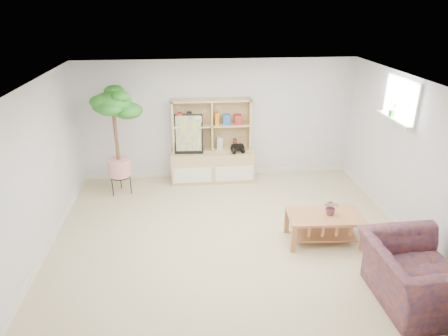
{
  "coord_description": "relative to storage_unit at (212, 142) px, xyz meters",
  "views": [
    {
      "loc": [
        -0.63,
        -5.24,
        3.45
      ],
      "look_at": [
        -0.05,
        0.67,
        0.92
      ],
      "focal_mm": 32.0,
      "sensor_mm": 36.0,
      "label": 1
    }
  ],
  "objects": [
    {
      "name": "floor",
      "position": [
        0.13,
        -2.24,
        -0.83
      ],
      "size": [
        5.5,
        5.0,
        0.01
      ],
      "primitive_type": "cube",
      "color": "tan",
      "rests_on": "ground"
    },
    {
      "name": "ceiling",
      "position": [
        0.13,
        -2.24,
        1.57
      ],
      "size": [
        5.5,
        5.0,
        0.01
      ],
      "primitive_type": "cube",
      "color": "silver",
      "rests_on": "walls"
    },
    {
      "name": "walls",
      "position": [
        0.13,
        -2.24,
        0.37
      ],
      "size": [
        5.51,
        5.01,
        2.4
      ],
      "color": "silver",
      "rests_on": "floor"
    },
    {
      "name": "baseboard",
      "position": [
        0.13,
        -2.24,
        -0.78
      ],
      "size": [
        5.5,
        5.0,
        0.1
      ],
      "primitive_type": null,
      "color": "silver",
      "rests_on": "floor"
    },
    {
      "name": "window",
      "position": [
        2.86,
        -1.64,
        1.17
      ],
      "size": [
        0.1,
        0.98,
        0.68
      ],
      "primitive_type": null,
      "color": "#D1E2F8",
      "rests_on": "walls"
    },
    {
      "name": "window_sill",
      "position": [
        2.8,
        -1.64,
        0.85
      ],
      "size": [
        0.14,
        1.0,
        0.04
      ],
      "primitive_type": "cube",
      "color": "silver",
      "rests_on": "walls"
    },
    {
      "name": "storage_unit",
      "position": [
        0.0,
        0.0,
        0.0
      ],
      "size": [
        1.66,
        0.56,
        1.66
      ],
      "primitive_type": null,
      "color": "tan",
      "rests_on": "floor"
    },
    {
      "name": "poster",
      "position": [
        -0.46,
        -0.03,
        0.18
      ],
      "size": [
        0.57,
        0.16,
        0.78
      ],
      "primitive_type": null,
      "rotation": [
        0.0,
        0.0,
        -0.06
      ],
      "color": "yellow",
      "rests_on": "storage_unit"
    },
    {
      "name": "toy_truck",
      "position": [
        0.5,
        -0.1,
        -0.12
      ],
      "size": [
        0.36,
        0.27,
        0.18
      ],
      "primitive_type": null,
      "rotation": [
        0.0,
        0.0,
        0.12
      ],
      "color": "black",
      "rests_on": "storage_unit"
    },
    {
      "name": "coffee_table",
      "position": [
        1.53,
        -2.42,
        -0.6
      ],
      "size": [
        1.15,
        0.67,
        0.46
      ],
      "primitive_type": null,
      "rotation": [
        0.0,
        0.0,
        -0.06
      ],
      "color": "#AA6A42",
      "rests_on": "floor"
    },
    {
      "name": "table_plant",
      "position": [
        1.61,
        -2.42,
        -0.25
      ],
      "size": [
        0.28,
        0.26,
        0.25
      ],
      "primitive_type": "imported",
      "rotation": [
        0.0,
        0.0,
        -0.35
      ],
      "color": "#1B4925",
      "rests_on": "coffee_table"
    },
    {
      "name": "floor_tree",
      "position": [
        -1.78,
        -0.44,
        0.19
      ],
      "size": [
        0.95,
        0.95,
        2.04
      ],
      "primitive_type": null,
      "rotation": [
        0.0,
        0.0,
        -0.32
      ],
      "color": "#17641D",
      "rests_on": "floor"
    },
    {
      "name": "armchair",
      "position": [
        2.17,
        -3.83,
        -0.38
      ],
      "size": [
        1.07,
        1.22,
        0.89
      ],
      "primitive_type": "imported",
      "rotation": [
        0.0,
        0.0,
        1.59
      ],
      "color": "navy",
      "rests_on": "floor"
    },
    {
      "name": "sill_plant",
      "position": [
        2.8,
        -1.53,
        0.99
      ],
      "size": [
        0.14,
        0.11,
        0.23
      ],
      "primitive_type": "imported",
      "rotation": [
        0.0,
        0.0,
        -0.09
      ],
      "color": "#17641D",
      "rests_on": "window_sill"
    }
  ]
}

